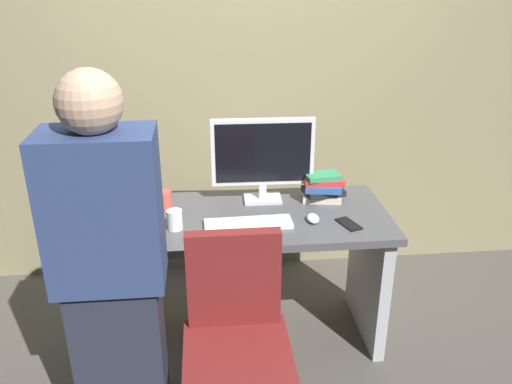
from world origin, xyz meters
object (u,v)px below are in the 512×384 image
object	(u,v)px
office_chair	(237,355)
mouse	(313,218)
monitor	(263,156)
cup_near_keyboard	(175,220)
cell_phone	(349,224)
keyboard	(248,224)
cup_by_monitor	(165,200)
person_at_desk	(112,283)
book_stack	(323,187)
desk	(255,255)

from	to	relation	value
office_chair	mouse	distance (m)	0.78
monitor	cup_near_keyboard	world-z (taller)	monitor
cup_near_keyboard	cell_phone	xyz separation A→B (m)	(0.85, -0.04, -0.05)
keyboard	cell_phone	xyz separation A→B (m)	(0.49, -0.04, -0.01)
cup_by_monitor	cup_near_keyboard	bearing A→B (deg)	-74.84
monitor	keyboard	distance (m)	0.40
monitor	mouse	world-z (taller)	monitor
person_at_desk	keyboard	size ratio (longest dim) A/B	3.81
office_chair	monitor	world-z (taller)	monitor
mouse	cup_near_keyboard	size ratio (longest dim) A/B	1.02
mouse	person_at_desk	bearing A→B (deg)	-145.84
cell_phone	office_chair	bearing A→B (deg)	-159.51
monitor	cell_phone	distance (m)	0.57
mouse	office_chair	bearing A→B (deg)	-126.98
office_chair	monitor	bearing A→B (deg)	76.57
monitor	office_chair	bearing A→B (deg)	-103.43
keyboard	cup_near_keyboard	xyz separation A→B (m)	(-0.36, 0.00, 0.04)
book_stack	cell_phone	bearing A→B (deg)	-77.88
person_at_desk	book_stack	size ratio (longest dim) A/B	6.97
keyboard	book_stack	distance (m)	0.51
office_chair	cup_near_keyboard	size ratio (longest dim) A/B	9.58
monitor	cell_phone	bearing A→B (deg)	-40.32
desk	office_chair	xyz separation A→B (m)	(-0.14, -0.66, -0.09)
mouse	desk	bearing A→B (deg)	160.26
mouse	cup_by_monitor	world-z (taller)	cup_by_monitor
cup_by_monitor	cell_phone	bearing A→B (deg)	-16.51
cup_by_monitor	mouse	bearing A→B (deg)	-16.28
keyboard	cell_phone	size ratio (longest dim) A/B	2.99
desk	mouse	size ratio (longest dim) A/B	13.73
book_stack	cell_phone	size ratio (longest dim) A/B	1.63
desk	person_at_desk	distance (m)	0.98
monitor	person_at_desk	bearing A→B (deg)	-127.05
person_at_desk	mouse	distance (m)	1.07
monitor	cup_near_keyboard	bearing A→B (deg)	-147.65
mouse	book_stack	xyz separation A→B (m)	(0.10, 0.25, 0.06)
monitor	cup_by_monitor	size ratio (longest dim) A/B	5.45
office_chair	book_stack	size ratio (longest dim) A/B	4.00
monitor	cup_by_monitor	distance (m)	0.56
desk	person_at_desk	size ratio (longest dim) A/B	0.84
office_chair	person_at_desk	xyz separation A→B (m)	(-0.46, -0.04, 0.41)
mouse	cup_by_monitor	bearing A→B (deg)	163.72
cup_near_keyboard	mouse	bearing A→B (deg)	1.07
office_chair	book_stack	world-z (taller)	office_chair
person_at_desk	keyboard	bearing A→B (deg)	46.31
cup_near_keyboard	office_chair	bearing A→B (deg)	-64.70
cup_by_monitor	cell_phone	world-z (taller)	cup_by_monitor
cup_by_monitor	monitor	bearing A→B (deg)	6.69
desk	book_stack	bearing A→B (deg)	21.99
person_at_desk	office_chair	bearing A→B (deg)	4.97
desk	keyboard	bearing A→B (deg)	-111.07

